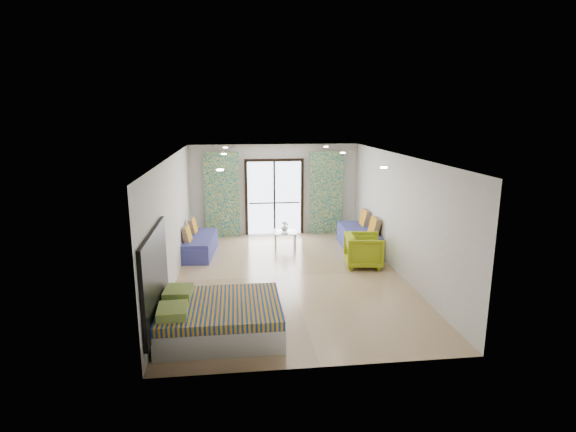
{
  "coord_description": "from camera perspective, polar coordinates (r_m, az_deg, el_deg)",
  "views": [
    {
      "loc": [
        -1.16,
        -9.49,
        3.58
      ],
      "look_at": [
        0.1,
        1.05,
        1.15
      ],
      "focal_mm": 28.0,
      "sensor_mm": 36.0,
      "label": 1
    }
  ],
  "objects": [
    {
      "name": "switch_plate",
      "position": [
        8.67,
        -15.23,
        -4.56
      ],
      "size": [
        0.02,
        0.1,
        0.1
      ],
      "primitive_type": "cube",
      "color": "silver",
      "rests_on": "wall_left"
    },
    {
      "name": "vase",
      "position": [
        12.41,
        -0.44,
        -1.48
      ],
      "size": [
        0.23,
        0.24,
        0.19
      ],
      "primitive_type": "imported",
      "rotation": [
        0.0,
        0.0,
        0.24
      ],
      "color": "white",
      "rests_on": "coffee_table"
    },
    {
      "name": "downlight_a",
      "position": [
        7.55,
        -8.62,
        5.81
      ],
      "size": [
        0.12,
        0.12,
        0.02
      ],
      "primitive_type": "cylinder",
      "color": "#FFE0B2",
      "rests_on": "ceiling"
    },
    {
      "name": "wall_back",
      "position": [
        13.48,
        -1.76,
        3.36
      ],
      "size": [
        5.0,
        0.01,
        2.7
      ],
      "primitive_type": null,
      "color": "silver",
      "rests_on": "ground"
    },
    {
      "name": "bed",
      "position": [
        7.68,
        -8.72,
        -12.66
      ],
      "size": [
        1.99,
        1.63,
        0.69
      ],
      "color": "silver",
      "rests_on": "floor"
    },
    {
      "name": "coffee_table",
      "position": [
        12.37,
        -0.37,
        -2.19
      ],
      "size": [
        0.66,
        0.66,
        0.71
      ],
      "rotation": [
        0.0,
        0.0,
        -0.08
      ],
      "color": "silver",
      "rests_on": "floor"
    },
    {
      "name": "curtain_right",
      "position": [
        13.54,
        4.87,
        2.94
      ],
      "size": [
        1.0,
        0.1,
        2.5
      ],
      "primitive_type": "cube",
      "color": "silver",
      "rests_on": "floor"
    },
    {
      "name": "headboard",
      "position": [
        7.5,
        -16.51,
        -7.41
      ],
      "size": [
        0.06,
        2.1,
        1.5
      ],
      "primitive_type": "cube",
      "color": "black",
      "rests_on": "floor"
    },
    {
      "name": "ceiling",
      "position": [
        9.6,
        0.17,
        7.63
      ],
      "size": [
        5.0,
        7.5,
        0.01
      ],
      "primitive_type": null,
      "color": "silver",
      "rests_on": "ground"
    },
    {
      "name": "downlight_f",
      "position": [
        12.78,
        4.84,
        8.76
      ],
      "size": [
        0.12,
        0.12,
        0.02
      ],
      "primitive_type": "cylinder",
      "color": "#FFE0B2",
      "rests_on": "ceiling"
    },
    {
      "name": "downlight_e",
      "position": [
        12.53,
        -7.96,
        8.6
      ],
      "size": [
        0.12,
        0.12,
        0.02
      ],
      "primitive_type": "cylinder",
      "color": "#FFE0B2",
      "rests_on": "ceiling"
    },
    {
      "name": "balcony_rail",
      "position": [
        13.53,
        -1.74,
        1.68
      ],
      "size": [
        1.52,
        0.03,
        0.04
      ],
      "primitive_type": "cube",
      "color": "#595451",
      "rests_on": "balcony_door"
    },
    {
      "name": "wall_front",
      "position": [
        6.27,
        4.36,
        -8.01
      ],
      "size": [
        5.0,
        0.01,
        2.7
      ],
      "primitive_type": null,
      "color": "silver",
      "rests_on": "ground"
    },
    {
      "name": "downlight_c",
      "position": [
        10.53,
        -8.15,
        7.8
      ],
      "size": [
        0.12,
        0.12,
        0.02
      ],
      "primitive_type": "cylinder",
      "color": "#FFE0B2",
      "rests_on": "ceiling"
    },
    {
      "name": "downlight_d",
      "position": [
        10.84,
        6.96,
        7.98
      ],
      "size": [
        0.12,
        0.12,
        0.02
      ],
      "primitive_type": "cylinder",
      "color": "#FFE0B2",
      "rests_on": "ceiling"
    },
    {
      "name": "wall_right",
      "position": [
        10.41,
        13.96,
        0.13
      ],
      "size": [
        0.01,
        7.5,
        2.7
      ],
      "primitive_type": null,
      "color": "silver",
      "rests_on": "ground"
    },
    {
      "name": "downlight_b",
      "position": [
        7.97,
        12.06,
        6.04
      ],
      "size": [
        0.12,
        0.12,
        0.02
      ],
      "primitive_type": "cylinder",
      "color": "#FFE0B2",
      "rests_on": "ceiling"
    },
    {
      "name": "balcony_door",
      "position": [
        13.46,
        -1.75,
        2.96
      ],
      "size": [
        1.76,
        0.08,
        2.28
      ],
      "color": "black",
      "rests_on": "floor"
    },
    {
      "name": "floor",
      "position": [
        10.21,
        0.16,
        -7.64
      ],
      "size": [
        5.0,
        7.5,
        0.01
      ],
      "primitive_type": null,
      "color": "#9B7D5C",
      "rests_on": "ground"
    },
    {
      "name": "daybed_right",
      "position": [
        12.21,
        9.05,
        -2.82
      ],
      "size": [
        0.83,
        2.03,
        0.99
      ],
      "rotation": [
        0.0,
        0.0,
        -0.03
      ],
      "color": "#3A3E8B",
      "rests_on": "floor"
    },
    {
      "name": "armchair",
      "position": [
        10.88,
        9.6,
        -4.13
      ],
      "size": [
        0.88,
        0.93,
        0.86
      ],
      "primitive_type": "imported",
      "rotation": [
        0.0,
        0.0,
        1.45
      ],
      "color": "#94A715",
      "rests_on": "floor"
    },
    {
      "name": "daybed_left",
      "position": [
        11.85,
        -11.16,
        -3.58
      ],
      "size": [
        0.84,
        1.82,
        0.87
      ],
      "rotation": [
        0.0,
        0.0,
        -0.09
      ],
      "color": "#3A3E8B",
      "rests_on": "floor"
    },
    {
      "name": "curtain_left",
      "position": [
        13.27,
        -8.38,
        2.64
      ],
      "size": [
        1.0,
        0.1,
        2.5
      ],
      "primitive_type": "cube",
      "color": "silver",
      "rests_on": "floor"
    },
    {
      "name": "wall_left",
      "position": [
        9.84,
        -14.44,
        -0.63
      ],
      "size": [
        0.01,
        7.5,
        2.7
      ],
      "primitive_type": null,
      "color": "silver",
      "rests_on": "ground"
    }
  ]
}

